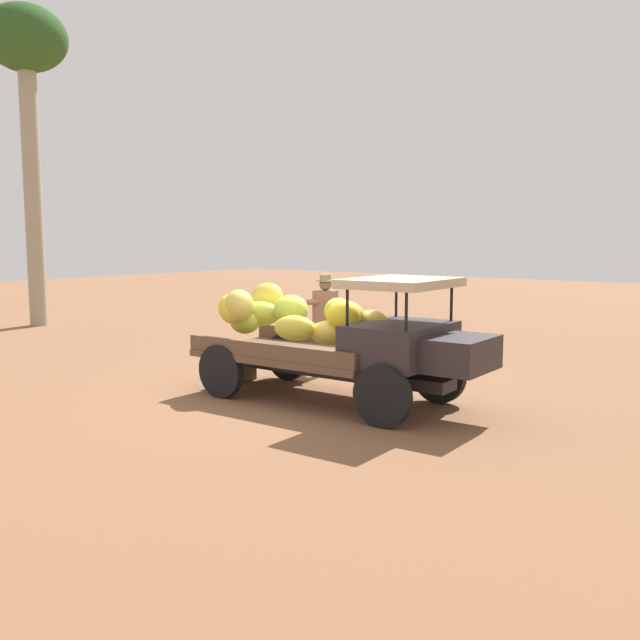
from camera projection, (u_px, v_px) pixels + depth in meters
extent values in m
plane|color=brown|center=(321.00, 397.00, 10.45)|extent=(60.00, 60.00, 0.00)
cube|color=#2E282A|center=(325.00, 370.00, 10.25)|extent=(4.01, 0.60, 0.16)
cylinder|color=black|center=(439.00, 376.00, 10.06)|extent=(0.81, 0.17, 0.80)
cylinder|color=black|center=(382.00, 396.00, 8.77)|extent=(0.81, 0.17, 0.80)
cylinder|color=black|center=(288.00, 356.00, 11.69)|extent=(0.81, 0.17, 0.80)
cylinder|color=black|center=(221.00, 371.00, 10.40)|extent=(0.81, 0.17, 0.80)
cube|color=brown|center=(301.00, 354.00, 10.49)|extent=(3.07, 1.84, 0.10)
cube|color=brown|center=(332.00, 338.00, 11.12)|extent=(3.00, 0.20, 0.22)
cube|color=brown|center=(267.00, 351.00, 9.83)|extent=(3.00, 0.20, 0.22)
cube|color=#2E282A|center=(400.00, 343.00, 9.46)|extent=(1.16, 1.56, 0.55)
cube|color=#2E282A|center=(461.00, 354.00, 8.95)|extent=(0.74, 1.09, 0.44)
cylinder|color=black|center=(451.00, 301.00, 9.66)|extent=(0.04, 0.04, 0.55)
cylinder|color=black|center=(406.00, 309.00, 8.62)|extent=(0.04, 0.04, 0.55)
cylinder|color=black|center=(396.00, 298.00, 10.17)|extent=(0.04, 0.04, 0.55)
cylinder|color=black|center=(347.00, 305.00, 9.13)|extent=(0.04, 0.04, 0.55)
cube|color=#C6B290|center=(401.00, 283.00, 9.37)|extent=(1.28, 1.57, 0.12)
ellipsoid|color=gold|center=(338.00, 311.00, 9.99)|extent=(0.71, 0.68, 0.40)
ellipsoid|color=yellow|center=(231.00, 309.00, 10.80)|extent=(0.75, 0.75, 0.55)
ellipsoid|color=gold|center=(331.00, 333.00, 9.94)|extent=(0.74, 0.57, 0.38)
ellipsoid|color=gold|center=(260.00, 314.00, 10.99)|extent=(0.80, 0.75, 0.51)
ellipsoid|color=gold|center=(372.00, 325.00, 10.04)|extent=(0.74, 0.71, 0.53)
ellipsoid|color=#B1C137|center=(366.00, 338.00, 9.90)|extent=(0.64, 0.57, 0.53)
ellipsoid|color=gold|center=(294.00, 328.00, 10.00)|extent=(0.69, 0.51, 0.39)
ellipsoid|color=#B1BC3A|center=(245.00, 320.00, 11.04)|extent=(0.83, 0.80, 0.46)
ellipsoid|color=yellow|center=(343.00, 317.00, 9.80)|extent=(0.57, 0.46, 0.47)
ellipsoid|color=yellow|center=(267.00, 298.00, 11.31)|extent=(0.70, 0.50, 0.56)
ellipsoid|color=#B5CE3C|center=(291.00, 310.00, 10.76)|extent=(0.80, 0.81, 0.61)
ellipsoid|color=gold|center=(348.00, 314.00, 9.95)|extent=(0.83, 0.81, 0.54)
ellipsoid|color=gold|center=(239.00, 306.00, 10.69)|extent=(0.64, 0.70, 0.58)
ellipsoid|color=#AABD40|center=(360.00, 342.00, 9.64)|extent=(0.77, 0.76, 0.51)
cylinder|color=#BCB1A5|center=(332.00, 347.00, 12.38)|extent=(0.15, 0.15, 0.90)
cylinder|color=#BCB1A5|center=(319.00, 346.00, 12.48)|extent=(0.15, 0.15, 0.90)
cube|color=#92654E|center=(325.00, 306.00, 12.34)|extent=(0.44, 0.33, 0.55)
cylinder|color=#92654E|center=(328.00, 302.00, 12.20)|extent=(0.38, 0.33, 0.10)
cylinder|color=#92654E|center=(318.00, 302.00, 12.28)|extent=(0.26, 0.40, 0.10)
sphere|color=#836749|center=(325.00, 284.00, 12.30)|extent=(0.22, 0.22, 0.22)
cylinder|color=#908154|center=(325.00, 281.00, 12.29)|extent=(0.34, 0.34, 0.02)
cylinder|color=#908154|center=(325.00, 277.00, 12.28)|extent=(0.20, 0.20, 0.10)
cube|color=olive|center=(236.00, 367.00, 11.75)|extent=(0.56, 0.56, 0.41)
ellipsoid|color=#AEC83D|center=(334.00, 357.00, 12.79)|extent=(0.59, 0.63, 0.42)
cylinder|color=#9D947C|center=(33.00, 193.00, 18.49)|extent=(0.46, 0.46, 7.08)
ellipsoid|color=#2A5120|center=(25.00, 38.00, 18.01)|extent=(2.14, 2.14, 1.71)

